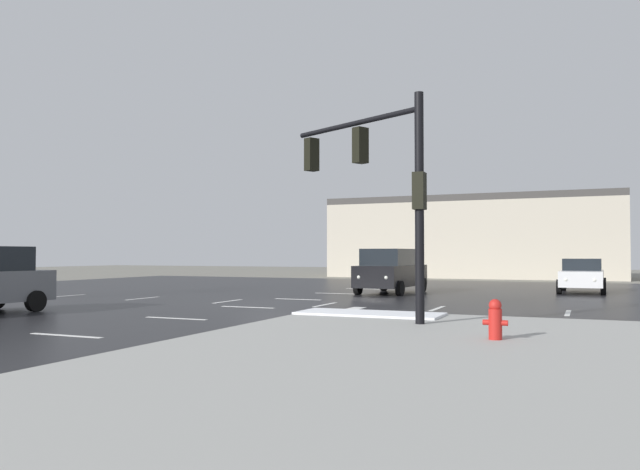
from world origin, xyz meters
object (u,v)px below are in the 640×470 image
object	(u,v)px
sedan_white	(582,275)
suv_black	(391,270)
traffic_signal_mast	(381,174)
fire_hydrant	(495,319)

from	to	relation	value
sedan_white	suv_black	world-z (taller)	suv_black
suv_black	sedan_white	bearing A→B (deg)	119.51
traffic_signal_mast	suv_black	distance (m)	13.08
traffic_signal_mast	suv_black	world-z (taller)	traffic_signal_mast
traffic_signal_mast	fire_hydrant	bearing A→B (deg)	166.39
fire_hydrant	sedan_white	world-z (taller)	sedan_white
fire_hydrant	suv_black	distance (m)	16.41
fire_hydrant	sedan_white	bearing A→B (deg)	85.73
sedan_white	suv_black	size ratio (longest dim) A/B	0.93
suv_black	fire_hydrant	bearing A→B (deg)	26.81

